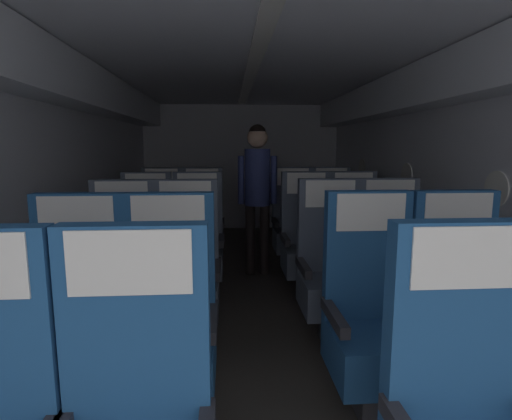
# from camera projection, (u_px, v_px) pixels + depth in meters

# --- Properties ---
(ground) EXTENTS (3.61, 7.63, 0.02)m
(ground) POSITION_uv_depth(u_px,v_px,m) (255.00, 308.00, 3.61)
(ground) COLOR #3D3833
(fuselage_shell) EXTENTS (3.49, 7.28, 2.20)m
(fuselage_shell) POSITION_uv_depth(u_px,v_px,m) (253.00, 129.00, 3.63)
(fuselage_shell) COLOR silver
(fuselage_shell) RESTS_ON ground
(seat_b_left_window) EXTENTS (0.49, 0.48, 1.19)m
(seat_b_left_window) POSITION_uv_depth(u_px,v_px,m) (77.00, 332.00, 2.02)
(seat_b_left_window) COLOR #38383D
(seat_b_left_window) RESTS_ON ground
(seat_b_left_aisle) EXTENTS (0.49, 0.48, 1.19)m
(seat_b_left_aisle) POSITION_uv_depth(u_px,v_px,m) (169.00, 330.00, 2.05)
(seat_b_left_aisle) COLOR #38383D
(seat_b_left_aisle) RESTS_ON ground
(seat_b_right_aisle) EXTENTS (0.49, 0.48, 1.19)m
(seat_b_right_aisle) POSITION_uv_depth(u_px,v_px,m) (459.00, 321.00, 2.15)
(seat_b_right_aisle) COLOR #38383D
(seat_b_right_aisle) RESTS_ON ground
(seat_b_right_window) EXTENTS (0.49, 0.48, 1.19)m
(seat_b_right_window) POSITION_uv_depth(u_px,v_px,m) (372.00, 323.00, 2.13)
(seat_b_right_window) COLOR #38383D
(seat_b_right_window) RESTS_ON ground
(seat_c_left_window) EXTENTS (0.49, 0.48, 1.19)m
(seat_c_left_window) POSITION_uv_depth(u_px,v_px,m) (123.00, 277.00, 2.89)
(seat_c_left_window) COLOR #38383D
(seat_c_left_window) RESTS_ON ground
(seat_c_left_aisle) EXTENTS (0.49, 0.48, 1.19)m
(seat_c_left_aisle) POSITION_uv_depth(u_px,v_px,m) (186.00, 276.00, 2.91)
(seat_c_left_aisle) COLOR #38383D
(seat_c_left_aisle) RESTS_ON ground
(seat_c_right_aisle) EXTENTS (0.49, 0.48, 1.19)m
(seat_c_right_aisle) POSITION_uv_depth(u_px,v_px,m) (391.00, 271.00, 3.02)
(seat_c_right_aisle) COLOR #38383D
(seat_c_right_aisle) RESTS_ON ground
(seat_c_right_window) EXTENTS (0.49, 0.48, 1.19)m
(seat_c_right_window) POSITION_uv_depth(u_px,v_px,m) (331.00, 273.00, 2.98)
(seat_c_right_window) COLOR #38383D
(seat_c_right_window) RESTS_ON ground
(seat_d_left_window) EXTENTS (0.49, 0.48, 1.19)m
(seat_d_left_window) POSITION_uv_depth(u_px,v_px,m) (146.00, 247.00, 3.76)
(seat_d_left_window) COLOR #38383D
(seat_d_left_window) RESTS_ON ground
(seat_d_left_aisle) EXTENTS (0.49, 0.48, 1.19)m
(seat_d_left_aisle) POSITION_uv_depth(u_px,v_px,m) (198.00, 246.00, 3.80)
(seat_d_left_aisle) COLOR #38383D
(seat_d_left_aisle) RESTS_ON ground
(seat_d_right_aisle) EXTENTS (0.49, 0.48, 1.19)m
(seat_d_right_aisle) POSITION_uv_depth(u_px,v_px,m) (354.00, 243.00, 3.90)
(seat_d_right_aisle) COLOR #38383D
(seat_d_right_aisle) RESTS_ON ground
(seat_d_right_window) EXTENTS (0.49, 0.48, 1.19)m
(seat_d_right_window) POSITION_uv_depth(u_px,v_px,m) (307.00, 244.00, 3.87)
(seat_d_right_window) COLOR #38383D
(seat_d_right_window) RESTS_ON ground
(seat_e_left_window) EXTENTS (0.49, 0.48, 1.19)m
(seat_e_left_window) POSITION_uv_depth(u_px,v_px,m) (162.00, 228.00, 4.62)
(seat_e_left_window) COLOR #38383D
(seat_e_left_window) RESTS_ON ground
(seat_e_left_aisle) EXTENTS (0.49, 0.48, 1.19)m
(seat_e_left_aisle) POSITION_uv_depth(u_px,v_px,m) (203.00, 228.00, 4.64)
(seat_e_left_aisle) COLOR #38383D
(seat_e_left_aisle) RESTS_ON ground
(seat_e_right_aisle) EXTENTS (0.49, 0.48, 1.19)m
(seat_e_right_aisle) POSITION_uv_depth(u_px,v_px,m) (332.00, 226.00, 4.74)
(seat_e_right_aisle) COLOR #38383D
(seat_e_right_aisle) RESTS_ON ground
(seat_e_right_window) EXTENTS (0.49, 0.48, 1.19)m
(seat_e_right_window) POSITION_uv_depth(u_px,v_px,m) (293.00, 227.00, 4.71)
(seat_e_right_window) COLOR #38383D
(seat_e_right_window) RESTS_ON ground
(flight_attendant) EXTENTS (0.43, 0.28, 1.66)m
(flight_attendant) POSITION_uv_depth(u_px,v_px,m) (257.00, 183.00, 4.42)
(flight_attendant) COLOR black
(flight_attendant) RESTS_ON ground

